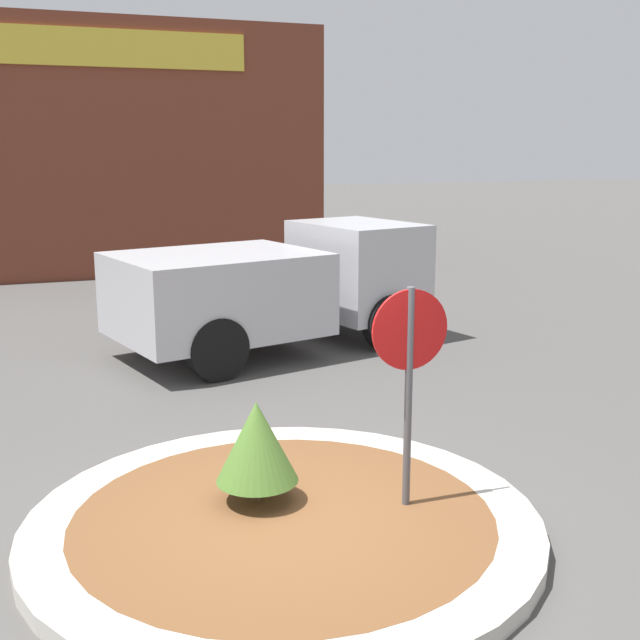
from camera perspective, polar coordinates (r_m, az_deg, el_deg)
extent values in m
plane|color=#514F4C|center=(7.41, -2.61, -14.81)|extent=(120.00, 120.00, 0.00)
cylinder|color=#BCB7AD|center=(7.37, -2.61, -14.26)|extent=(4.57, 4.57, 0.16)
cylinder|color=brown|center=(7.37, -2.61, -14.25)|extent=(3.75, 3.75, 0.16)
cylinder|color=#4C4C51|center=(7.23, 6.28, -6.18)|extent=(0.07, 0.07, 2.18)
cylinder|color=#B71414|center=(7.04, 6.42, -0.69)|extent=(0.72, 0.03, 0.72)
cylinder|color=brown|center=(7.57, -4.46, -11.99)|extent=(0.08, 0.08, 0.20)
cone|color=#4C752D|center=(7.39, -4.52, -8.60)|extent=(0.76, 0.76, 0.76)
cube|color=#B2B2B7|center=(14.28, 2.68, 3.69)|extent=(2.15, 2.59, 1.62)
cube|color=#B2B2B7|center=(12.85, -7.35, 1.89)|extent=(3.59, 3.05, 1.29)
cube|color=black|center=(14.60, 4.52, 4.97)|extent=(0.53, 1.96, 0.57)
cylinder|color=black|center=(15.20, -0.28, 1.31)|extent=(0.98, 0.48, 0.94)
cylinder|color=black|center=(13.48, 4.90, -0.16)|extent=(0.98, 0.48, 0.94)
cylinder|color=black|center=(13.70, -11.47, -0.16)|extent=(0.98, 0.48, 0.94)
cylinder|color=black|center=(11.77, -7.32, -2.06)|extent=(0.98, 0.48, 0.94)
cube|color=brown|center=(24.05, -19.57, 11.35)|extent=(14.85, 6.00, 6.51)
cube|color=gold|center=(21.14, -19.92, 17.93)|extent=(10.40, 0.08, 0.90)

